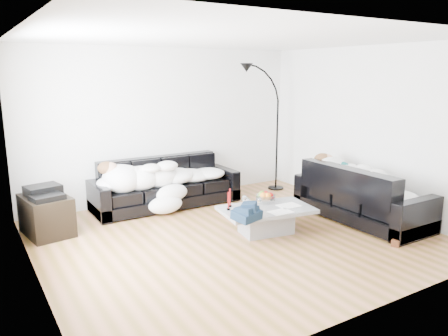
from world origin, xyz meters
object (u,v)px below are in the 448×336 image
sofa_back (166,183)px  wine_glass_b (248,205)px  wine_glass_c (259,203)px  candle_right (230,198)px  sofa_right (362,193)px  sleeper_back (167,170)px  floor_lamp (277,135)px  wine_glass_a (244,202)px  coffee_table (266,220)px  sleeper_right (363,179)px  shoes (398,238)px  av_cabinet (46,215)px  candle_left (228,201)px  stereo (44,192)px  fruit_bowl (266,197)px

sofa_back → wine_glass_b: size_ratio=14.10×
wine_glass_c → candle_right: candle_right is taller
sofa_back → sofa_right: (2.23, -2.17, 0.02)m
sofa_right → sleeper_back: 3.08m
floor_lamp → wine_glass_a: bearing=-158.9°
coffee_table → wine_glass_b: 0.40m
coffee_table → floor_lamp: floor_lamp is taller
sofa_back → coffee_table: size_ratio=1.94×
sleeper_right → shoes: 1.10m
wine_glass_b → floor_lamp: 2.66m
shoes → av_cabinet: 4.75m
sleeper_right → floor_lamp: size_ratio=0.86×
candle_left → sleeper_right: bearing=-13.0°
wine_glass_b → wine_glass_c: 0.18m
wine_glass_b → av_cabinet: bearing=146.7°
shoes → stereo: bearing=138.0°
fruit_bowl → floor_lamp: floor_lamp is taller
wine_glass_c → av_cabinet: size_ratio=0.20×
candle_left → shoes: 2.29m
sofa_back → wine_glass_b: sofa_back is taller
candle_right → av_cabinet: bearing=150.4°
candle_left → coffee_table: bearing=-21.2°
wine_glass_a → wine_glass_c: bearing=-37.2°
sleeper_right → fruit_bowl: (-1.42, 0.50, -0.19)m
wine_glass_c → floor_lamp: floor_lamp is taller
coffee_table → candle_right: 0.59m
sleeper_right → fruit_bowl: sleeper_right is taller
sleeper_right → candle_left: 2.12m
sofa_back → floor_lamp: (2.25, -0.08, 0.64)m
sleeper_right → floor_lamp: (0.02, 2.09, 0.40)m
sleeper_back → candle_right: (0.26, -1.54, -0.13)m
sofa_right → coffee_table: (-1.57, 0.28, -0.24)m
wine_glass_c → candle_left: 0.43m
sofa_back → sleeper_right: bearing=-44.3°
sofa_right → wine_glass_a: 1.88m
sleeper_back → candle_right: bearing=-80.5°
coffee_table → wine_glass_c: 0.28m
stereo → floor_lamp: 4.22m
sofa_back → fruit_bowl: bearing=-64.1°
sofa_right → wine_glass_c: bearing=79.7°
candle_left → stereo: 2.50m
fruit_bowl → stereo: size_ratio=0.63×
sleeper_right → fruit_bowl: bearing=70.4°
wine_glass_c → sofa_right: bearing=-10.3°
shoes → av_cabinet: av_cabinet is taller
wine_glass_a → candle_left: size_ratio=0.73×
sofa_back → candle_left: size_ratio=9.89×
sofa_back → wine_glass_a: size_ratio=13.63×
candle_right → sofa_right: bearing=-16.5°
wine_glass_a → stereo: bearing=148.9°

